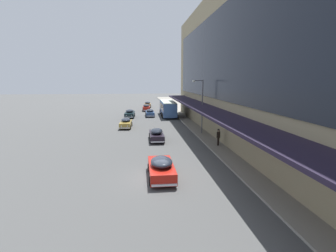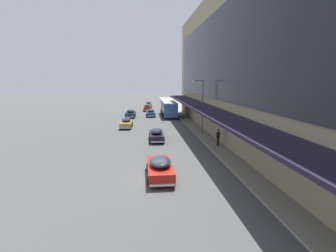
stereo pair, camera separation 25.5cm
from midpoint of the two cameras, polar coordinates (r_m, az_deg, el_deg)
ground at (r=20.36m, az=-2.16°, el=-11.25°), size 240.00×240.00×0.00m
sidewalk_kerb at (r=23.75m, az=25.72°, el=-8.92°), size 10.00×180.00×0.15m
building_facade at (r=22.64m, az=27.44°, el=13.88°), size 9.20×80.00×18.72m
transit_bus_kerbside_front at (r=53.40m, az=-0.19°, el=4.05°), size 2.88×10.62×3.06m
sedan_lead_mid at (r=52.25m, az=-8.47°, el=2.71°), size 2.06×4.72×1.55m
sedan_trailing_near at (r=32.09m, az=-2.75°, el=-1.87°), size 1.81×4.77×1.52m
sedan_far_back at (r=41.16m, az=-9.33°, el=0.65°), size 1.92×4.76×1.47m
sedan_second_mid at (r=71.07m, az=-4.58°, el=4.72°), size 1.88×4.60×1.50m
sedan_lead_near at (r=20.14m, az=-1.83°, el=-9.05°), size 1.99×4.90×1.64m
sedan_oncoming_front at (r=62.77m, az=-4.86°, el=4.02°), size 1.82×4.48×1.54m
sedan_second_near at (r=53.30m, az=-4.10°, el=2.91°), size 1.79×4.79×1.49m
pedestrian_at_kerb at (r=29.56m, az=10.66°, el=-2.23°), size 0.47×0.47×1.86m
street_lamp at (r=35.38m, az=7.01°, el=5.05°), size 1.50×0.28×7.22m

